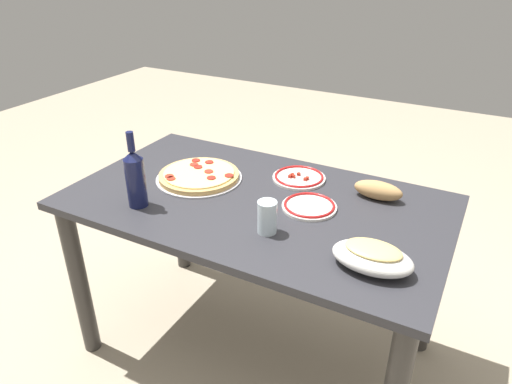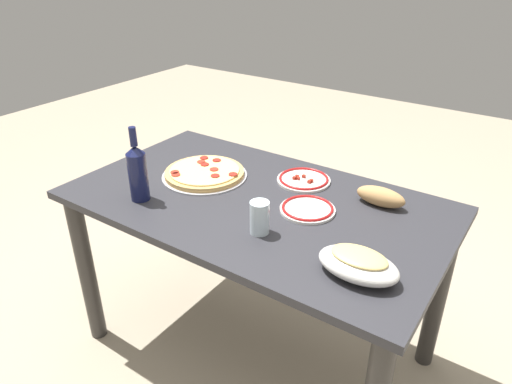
# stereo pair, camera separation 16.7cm
# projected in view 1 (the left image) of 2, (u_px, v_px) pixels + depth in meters

# --- Properties ---
(ground_plane) EXTENTS (8.00, 8.00, 0.00)m
(ground_plane) POSITION_uv_depth(u_px,v_px,m) (256.00, 346.00, 2.11)
(ground_plane) COLOR tan
(ground_plane) RESTS_ON ground
(dining_table) EXTENTS (1.41, 0.81, 0.75)m
(dining_table) POSITION_uv_depth(u_px,v_px,m) (256.00, 227.00, 1.81)
(dining_table) COLOR #2D2D33
(dining_table) RESTS_ON ground
(pepperoni_pizza) EXTENTS (0.35, 0.35, 0.03)m
(pepperoni_pizza) POSITION_uv_depth(u_px,v_px,m) (199.00, 176.00, 1.90)
(pepperoni_pizza) COLOR #B7B7BC
(pepperoni_pizza) RESTS_ON dining_table
(baked_pasta_dish) EXTENTS (0.24, 0.15, 0.08)m
(baked_pasta_dish) POSITION_uv_depth(u_px,v_px,m) (372.00, 256.00, 1.36)
(baked_pasta_dish) COLOR white
(baked_pasta_dish) RESTS_ON dining_table
(wine_bottle) EXTENTS (0.07, 0.07, 0.28)m
(wine_bottle) POSITION_uv_depth(u_px,v_px,m) (135.00, 177.00, 1.66)
(wine_bottle) COLOR #141942
(wine_bottle) RESTS_ON dining_table
(water_glass) EXTENTS (0.06, 0.06, 0.11)m
(water_glass) POSITION_uv_depth(u_px,v_px,m) (267.00, 217.00, 1.53)
(water_glass) COLOR silver
(water_glass) RESTS_ON dining_table
(side_plate_near) EXTENTS (0.21, 0.21, 0.02)m
(side_plate_near) POSITION_uv_depth(u_px,v_px,m) (299.00, 177.00, 1.90)
(side_plate_near) COLOR white
(side_plate_near) RESTS_ON dining_table
(side_plate_far) EXTENTS (0.20, 0.20, 0.02)m
(side_plate_far) POSITION_uv_depth(u_px,v_px,m) (309.00, 206.00, 1.69)
(side_plate_far) COLOR white
(side_plate_far) RESTS_ON dining_table
(bread_loaf) EXTENTS (0.18, 0.08, 0.07)m
(bread_loaf) POSITION_uv_depth(u_px,v_px,m) (378.00, 190.00, 1.74)
(bread_loaf) COLOR tan
(bread_loaf) RESTS_ON dining_table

